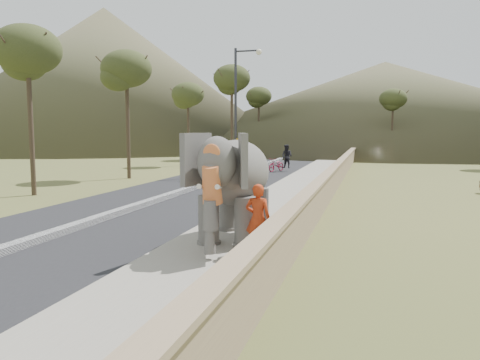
# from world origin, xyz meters

# --- Properties ---
(ground) EXTENTS (160.00, 160.00, 0.00)m
(ground) POSITION_xyz_m (0.00, 0.00, 0.00)
(ground) COLOR olive
(ground) RESTS_ON ground
(road) EXTENTS (7.00, 120.00, 0.03)m
(road) POSITION_xyz_m (-5.00, 10.00, 0.01)
(road) COLOR black
(road) RESTS_ON ground
(median) EXTENTS (0.35, 120.00, 0.22)m
(median) POSITION_xyz_m (-5.00, 10.00, 0.11)
(median) COLOR black
(median) RESTS_ON ground
(walkway) EXTENTS (3.00, 120.00, 0.15)m
(walkway) POSITION_xyz_m (0.00, 10.00, 0.07)
(walkway) COLOR #9E9687
(walkway) RESTS_ON ground
(parapet) EXTENTS (0.30, 120.00, 1.10)m
(parapet) POSITION_xyz_m (1.65, 10.00, 0.55)
(parapet) COLOR tan
(parapet) RESTS_ON ground
(lamppost) EXTENTS (1.76, 0.36, 8.00)m
(lamppost) POSITION_xyz_m (-4.69, 16.41, 4.87)
(lamppost) COLOR #313036
(lamppost) RESTS_ON ground
(signboard) EXTENTS (0.60, 0.08, 2.40)m
(signboard) POSITION_xyz_m (-4.50, 15.89, 1.64)
(signboard) COLOR #2D2D33
(signboard) RESTS_ON ground
(hill_left) EXTENTS (60.00, 60.00, 22.00)m
(hill_left) POSITION_xyz_m (-38.00, 55.00, 11.00)
(hill_left) COLOR brown
(hill_left) RESTS_ON ground
(hill_far) EXTENTS (80.00, 80.00, 14.00)m
(hill_far) POSITION_xyz_m (5.00, 70.00, 7.00)
(hill_far) COLOR brown
(hill_far) RESTS_ON ground
(elephant_and_man) EXTENTS (2.23, 3.78, 2.70)m
(elephant_and_man) POSITION_xyz_m (0.02, -0.65, 1.49)
(elephant_and_man) COLOR slate
(elephant_and_man) RESTS_ON ground
(motorcyclist) EXTENTS (1.84, 1.88, 1.91)m
(motorcyclist) POSITION_xyz_m (-2.73, 19.99, 0.74)
(motorcyclist) COLOR maroon
(motorcyclist) RESTS_ON ground
(trees) EXTENTS (47.83, 43.67, 9.57)m
(trees) POSITION_xyz_m (-0.33, 28.75, 3.92)
(trees) COLOR #473828
(trees) RESTS_ON ground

